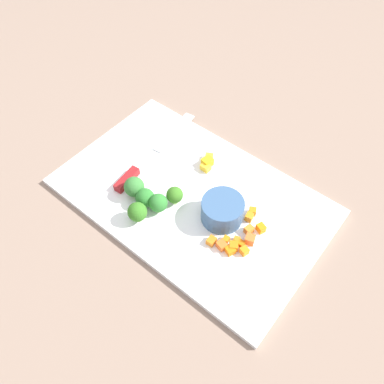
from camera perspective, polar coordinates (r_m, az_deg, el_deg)
The scene contains 25 objects.
ground_plane at distance 0.81m, azimuth 0.00°, elevation -0.94°, with size 4.00×4.00×0.00m, color gray.
cutting_board at distance 0.80m, azimuth 0.00°, elevation -0.69°, with size 0.54×0.34×0.01m, color white.
prep_bowl at distance 0.75m, azimuth 4.50°, elevation -2.73°, with size 0.08×0.08×0.05m, color #3A5C86.
chef_knife at distance 0.85m, azimuth -7.10°, elevation 4.38°, with size 0.05×0.28×0.02m.
carrot_dice_0 at distance 0.74m, azimuth 6.64°, elevation -6.98°, with size 0.01×0.01×0.01m, color orange.
carrot_dice_1 at distance 0.73m, azimuth 4.41°, elevation -7.85°, with size 0.02×0.02×0.01m, color orange.
carrot_dice_2 at distance 0.73m, azimuth 6.17°, elevation -7.92°, with size 0.02×0.02×0.01m, color orange.
carrot_dice_3 at distance 0.74m, azimuth 8.55°, elevation -6.93°, with size 0.02×0.02×0.02m, color orange.
carrot_dice_4 at distance 0.76m, azimuth 8.44°, elevation -3.66°, with size 0.01×0.02×0.01m, color orange.
carrot_dice_5 at distance 0.73m, azimuth 7.24°, elevation -7.54°, with size 0.01×0.01×0.01m, color orange.
carrot_dice_6 at distance 0.73m, azimuth 5.04°, elevation -7.00°, with size 0.01×0.01×0.01m, color orange.
carrot_dice_7 at distance 0.73m, azimuth 2.89°, elevation -7.22°, with size 0.02×0.01×0.01m, color orange.
carrot_dice_8 at distance 0.72m, azimuth 7.72°, elevation -8.61°, with size 0.01×0.01×0.01m, color orange.
carrot_dice_9 at distance 0.75m, azimuth 10.14°, elevation -5.28°, with size 0.01×0.02×0.02m, color orange.
carrot_dice_10 at distance 0.77m, azimuth 8.92°, elevation -2.84°, with size 0.01×0.01×0.01m, color orange.
carrot_dice_11 at distance 0.72m, azimuth 5.66°, elevation -8.57°, with size 0.02×0.02×0.01m, color orange.
carrot_dice_12 at distance 0.75m, azimuth 8.40°, elevation -5.54°, with size 0.01×0.02×0.01m, color orange.
pepper_dice_0 at distance 0.86m, azimuth 2.54°, elevation 5.17°, with size 0.02×0.02×0.01m, color yellow.
pepper_dice_1 at distance 0.84m, azimuth 2.28°, elevation 4.45°, with size 0.02×0.02×0.02m, color yellow.
pepper_dice_2 at distance 0.83m, azimuth 2.04°, elevation 3.66°, with size 0.02×0.02×0.01m, color yellow.
broccoli_floret_0 at distance 0.76m, azimuth -5.01°, elevation -1.64°, with size 0.04×0.04×0.04m.
broccoli_floret_1 at distance 0.77m, azimuth -2.57°, elevation -0.47°, with size 0.03×0.03×0.04m.
broccoli_floret_2 at distance 0.79m, azimuth -8.52°, elevation 0.72°, with size 0.04×0.04×0.05m.
broccoli_floret_3 at distance 0.77m, azimuth -6.95°, elevation -0.87°, with size 0.04×0.04×0.04m.
broccoli_floret_4 at distance 0.75m, azimuth -8.07°, elevation -2.95°, with size 0.04×0.04×0.05m.
Camera 1 is at (-0.30, 0.37, 0.65)m, focal length 36.13 mm.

